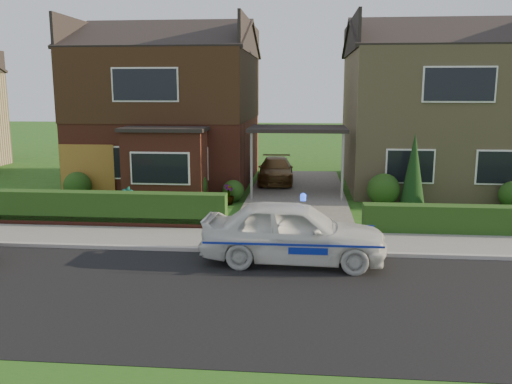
# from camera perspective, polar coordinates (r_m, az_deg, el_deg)

# --- Properties ---
(ground) EXTENTS (120.00, 120.00, 0.00)m
(ground) POSITION_cam_1_polar(r_m,az_deg,el_deg) (11.31, 3.26, -11.16)
(ground) COLOR #215015
(ground) RESTS_ON ground
(road) EXTENTS (60.00, 6.00, 0.02)m
(road) POSITION_cam_1_polar(r_m,az_deg,el_deg) (11.31, 3.26, -11.16)
(road) COLOR black
(road) RESTS_ON ground
(kerb) EXTENTS (60.00, 0.16, 0.12)m
(kerb) POSITION_cam_1_polar(r_m,az_deg,el_deg) (14.17, 3.72, -6.34)
(kerb) COLOR #9E9993
(kerb) RESTS_ON ground
(sidewalk) EXTENTS (60.00, 2.00, 0.10)m
(sidewalk) POSITION_cam_1_polar(r_m,az_deg,el_deg) (15.18, 3.83, -5.22)
(sidewalk) COLOR slate
(sidewalk) RESTS_ON ground
(driveway) EXTENTS (3.80, 12.00, 0.12)m
(driveway) POSITION_cam_1_polar(r_m,az_deg,el_deg) (21.89, 4.32, -0.25)
(driveway) COLOR #666059
(driveway) RESTS_ON ground
(house_left) EXTENTS (7.50, 9.53, 7.25)m
(house_left) POSITION_cam_1_polar(r_m,az_deg,el_deg) (25.15, -8.91, 9.68)
(house_left) COLOR brown
(house_left) RESTS_ON ground
(house_right) EXTENTS (7.50, 8.06, 7.25)m
(house_right) POSITION_cam_1_polar(r_m,az_deg,el_deg) (25.09, 18.10, 8.94)
(house_right) COLOR #95835B
(house_right) RESTS_ON ground
(carport_link) EXTENTS (3.80, 3.00, 2.77)m
(carport_link) POSITION_cam_1_polar(r_m,az_deg,el_deg) (21.50, 4.42, 6.54)
(carport_link) COLOR black
(carport_link) RESTS_ON ground
(garage_door) EXTENTS (2.20, 0.10, 2.10)m
(garage_door) POSITION_cam_1_polar(r_m,az_deg,el_deg) (22.41, -17.30, 2.12)
(garage_door) COLOR #8C611E
(garage_door) RESTS_ON ground
(dwarf_wall) EXTENTS (7.70, 0.25, 0.36)m
(dwarf_wall) POSITION_cam_1_polar(r_m,az_deg,el_deg) (17.42, -15.52, -3.06)
(dwarf_wall) COLOR brown
(dwarf_wall) RESTS_ON ground
(hedge_left) EXTENTS (7.50, 0.55, 0.90)m
(hedge_left) POSITION_cam_1_polar(r_m,az_deg,el_deg) (17.59, -15.32, -3.52)
(hedge_left) COLOR #173B12
(hedge_left) RESTS_ON ground
(hedge_right) EXTENTS (7.50, 0.55, 0.80)m
(hedge_right) POSITION_cam_1_polar(r_m,az_deg,el_deg) (17.27, 23.62, -4.31)
(hedge_right) COLOR #173B12
(hedge_right) RESTS_ON ground
(shrub_left_far) EXTENTS (1.08, 1.08, 1.08)m
(shrub_left_far) POSITION_cam_1_polar(r_m,az_deg,el_deg) (22.17, -18.28, 0.64)
(shrub_left_far) COLOR #173B12
(shrub_left_far) RESTS_ON ground
(shrub_left_mid) EXTENTS (1.32, 1.32, 1.32)m
(shrub_left_mid) POSITION_cam_1_polar(r_m,az_deg,el_deg) (20.57, -6.95, 0.70)
(shrub_left_mid) COLOR #173B12
(shrub_left_mid) RESTS_ON ground
(shrub_left_near) EXTENTS (0.84, 0.84, 0.84)m
(shrub_left_near) POSITION_cam_1_polar(r_m,az_deg,el_deg) (20.63, -2.42, 0.12)
(shrub_left_near) COLOR #173B12
(shrub_left_near) RESTS_ON ground
(shrub_right_near) EXTENTS (1.20, 1.20, 1.20)m
(shrub_right_near) POSITION_cam_1_polar(r_m,az_deg,el_deg) (20.42, 13.27, 0.24)
(shrub_right_near) COLOR #173B12
(shrub_right_near) RESTS_ON ground
(shrub_right_mid) EXTENTS (0.96, 0.96, 0.96)m
(shrub_right_mid) POSITION_cam_1_polar(r_m,az_deg,el_deg) (21.66, 25.36, -0.25)
(shrub_right_mid) COLOR #173B12
(shrub_right_mid) RESTS_ON ground
(conifer_a) EXTENTS (0.90, 0.90, 2.60)m
(conifer_a) POSITION_cam_1_polar(r_m,az_deg,el_deg) (20.27, 16.24, 2.03)
(conifer_a) COLOR black
(conifer_a) RESTS_ON ground
(police_car) EXTENTS (4.15, 4.59, 1.70)m
(police_car) POSITION_cam_1_polar(r_m,az_deg,el_deg) (13.34, 3.99, -4.25)
(police_car) COLOR silver
(police_car) RESTS_ON ground
(driveway_car) EXTENTS (1.67, 3.82, 1.09)m
(driveway_car) POSITION_cam_1_polar(r_m,az_deg,el_deg) (24.27, 2.09, 2.31)
(driveway_car) COLOR brown
(driveway_car) RESTS_ON driveway
(potted_plant_a) EXTENTS (0.44, 0.31, 0.81)m
(potted_plant_a) POSITION_cam_1_polar(r_m,az_deg,el_deg) (19.73, -13.35, -0.70)
(potted_plant_a) COLOR gray
(potted_plant_a) RESTS_ON ground
(potted_plant_b) EXTENTS (0.56, 0.56, 0.80)m
(potted_plant_b) POSITION_cam_1_polar(r_m,az_deg,el_deg) (17.16, -4.36, -2.15)
(potted_plant_b) COLOR gray
(potted_plant_b) RESTS_ON ground
(potted_plant_c) EXTENTS (0.57, 0.57, 0.75)m
(potted_plant_c) POSITION_cam_1_polar(r_m,az_deg,el_deg) (20.07, -2.93, -0.32)
(potted_plant_c) COLOR gray
(potted_plant_c) RESTS_ON ground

